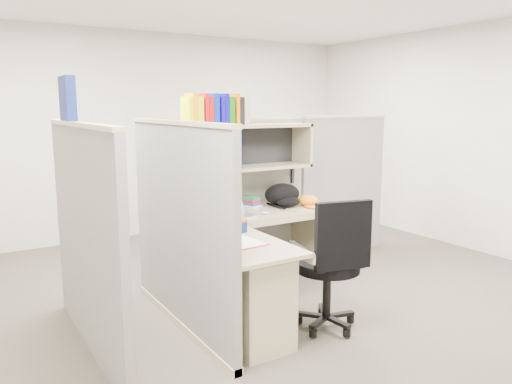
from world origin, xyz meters
TOP-DOWN VIEW (x-y plane):
  - ground at (0.00, 0.00)m, footprint 6.00×6.00m
  - room_shell at (0.00, 0.00)m, footprint 6.00×6.00m
  - cubicle at (-0.37, 0.45)m, footprint 3.79×1.84m
  - desk at (-0.41, -0.29)m, footprint 1.74×1.75m
  - laptop at (-0.17, 0.39)m, footprint 0.39×0.39m
  - backpack at (0.50, 0.59)m, footprint 0.45×0.39m
  - orange_cap at (0.71, 0.49)m, footprint 0.26×0.28m
  - snack_canister at (-0.40, -0.08)m, footprint 0.11×0.11m
  - tissue_box at (-0.79, -0.41)m, footprint 0.14×0.14m
  - mouse at (0.12, 0.36)m, footprint 0.08×0.06m
  - paper_cup at (0.03, 0.76)m, footprint 0.08×0.08m
  - book_stack at (0.19, 0.76)m, footprint 0.21×0.24m
  - loose_paper at (-0.55, -0.36)m, footprint 0.26×0.33m
  - task_chair at (0.05, -0.67)m, footprint 0.60×0.55m

SIDE VIEW (x-z plane):
  - ground at x=0.00m, z-range 0.00..0.00m
  - task_chair at x=0.05m, z-range -0.16..0.91m
  - desk at x=-0.41m, z-range 0.07..0.80m
  - loose_paper at x=-0.55m, z-range 0.73..0.73m
  - mouse at x=0.12m, z-range 0.73..0.76m
  - book_stack at x=0.19m, z-range 0.73..0.83m
  - paper_cup at x=0.03m, z-range 0.73..0.83m
  - orange_cap at x=0.71m, z-range 0.73..0.84m
  - snack_canister at x=-0.40m, z-range 0.73..0.84m
  - tissue_box at x=-0.79m, z-range 0.73..0.93m
  - backpack at x=0.50m, z-range 0.73..0.96m
  - laptop at x=-0.17m, z-range 0.73..0.96m
  - cubicle at x=-0.37m, z-range -0.07..1.88m
  - room_shell at x=0.00m, z-range -1.38..4.62m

